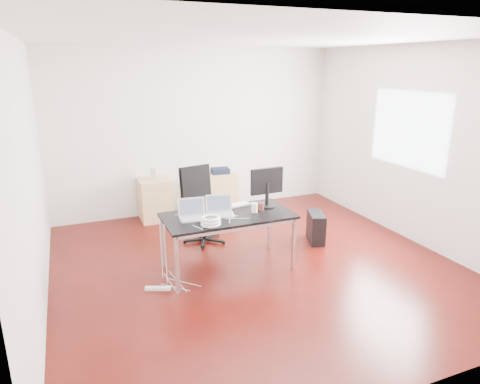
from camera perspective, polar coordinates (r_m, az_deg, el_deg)
name	(u,v)px	position (r m, az deg, el deg)	size (l,w,h in m)	color
room_shell	(260,160)	(5.20, 2.67, 4.28)	(5.00, 5.00, 5.00)	#390906
desk	(228,219)	(5.32, -1.63, -3.56)	(1.60, 0.80, 0.73)	black
office_chair	(201,201)	(6.25, -5.22, -1.22)	(0.56, 0.58, 1.08)	black
filing_cabinet_left	(155,199)	(7.28, -11.25, -0.98)	(0.50, 0.50, 0.70)	tan
filing_cabinet_right	(220,192)	(7.57, -2.68, 0.00)	(0.50, 0.50, 0.70)	tan
pc_tower	(316,227)	(6.39, 10.09, -4.66)	(0.20, 0.45, 0.44)	black
wastebasket	(209,212)	(7.19, -4.20, -2.67)	(0.24, 0.24, 0.28)	black
power_strip	(158,288)	(5.18, -10.89, -12.52)	(0.30, 0.06, 0.04)	white
laptop_left	(193,214)	(5.19, -6.30, -2.92)	(0.36, 0.29, 0.23)	silver
laptop_right	(220,210)	(5.29, -2.69, -2.45)	(0.37, 0.31, 0.23)	silver
monitor	(267,185)	(5.55, 3.59, 0.92)	(0.45, 0.26, 0.51)	black
keyboard	(234,206)	(5.60, -0.81, -1.82)	(0.44, 0.14, 0.02)	white
cup_white	(254,208)	(5.37, 1.93, -2.09)	(0.08, 0.08, 0.12)	white
cup_brown	(261,206)	(5.45, 2.80, -1.94)	(0.08, 0.08, 0.10)	#53251C
cable_coil	(211,221)	(4.95, -3.93, -3.88)	(0.24, 0.24, 0.11)	white
power_adapter	(217,220)	(5.08, -3.04, -3.78)	(0.07, 0.07, 0.03)	white
speaker	(153,174)	(7.17, -11.53, 2.39)	(0.09, 0.08, 0.18)	#9E9E9E
navy_garment	(220,171)	(7.43, -2.66, 2.85)	(0.30, 0.24, 0.09)	black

